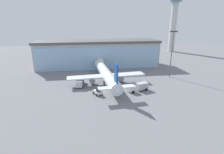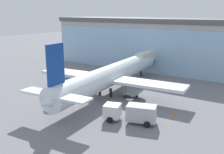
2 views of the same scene
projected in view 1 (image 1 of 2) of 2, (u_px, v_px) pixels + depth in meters
The scene contains 12 objects.
ground at pixel (102, 91), 59.73m from camera, with size 240.00×240.00×0.00m, color slate.
terminal_building at pixel (98, 53), 90.00m from camera, with size 62.58×17.18×13.36m.
jet_bridge at pixel (100, 61), 82.95m from camera, with size 2.92×11.66×5.77m.
control_tower at pixel (174, 19), 128.94m from camera, with size 9.15×9.15×40.28m.
apron_light_mast at pixel (172, 50), 70.94m from camera, with size 3.20×0.40×19.01m.
airplane at pixel (106, 74), 66.18m from camera, with size 29.28×38.30×11.06m.
catering_truck at pixel (80, 82), 63.62m from camera, with size 2.70×7.37×2.65m.
fuel_truck at pixel (139, 87), 59.12m from camera, with size 7.62×4.49×2.65m.
baggage_cart at pixel (116, 81), 68.08m from camera, with size 3.20×2.96×1.50m.
pushback_tug at pixel (98, 92), 56.14m from camera, with size 3.26×3.67×2.30m.
safety_cone_nose at pixel (107, 88), 61.53m from camera, with size 0.36×0.36×0.55m, color orange.
safety_cone_wingtip at pixel (145, 84), 65.58m from camera, with size 0.36×0.36×0.55m, color orange.
Camera 1 is at (-2.61, -55.46, 22.76)m, focal length 28.00 mm.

